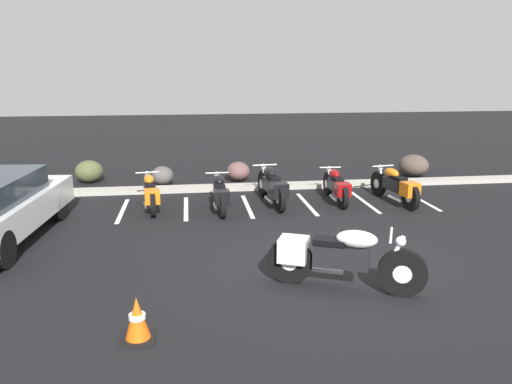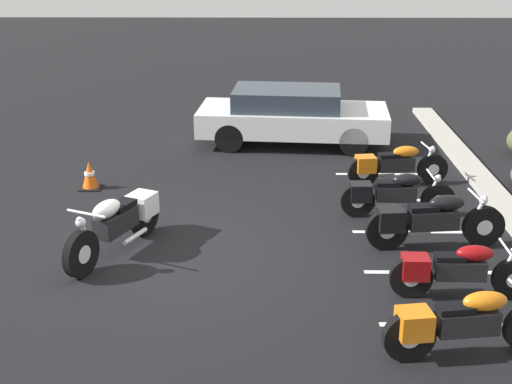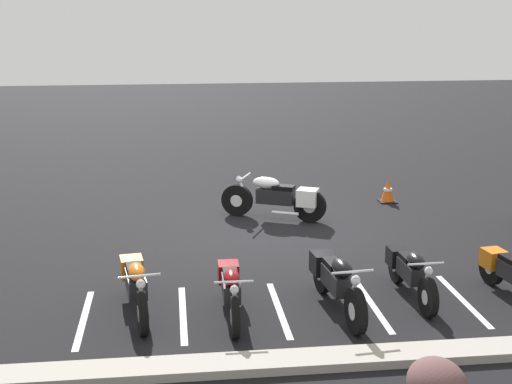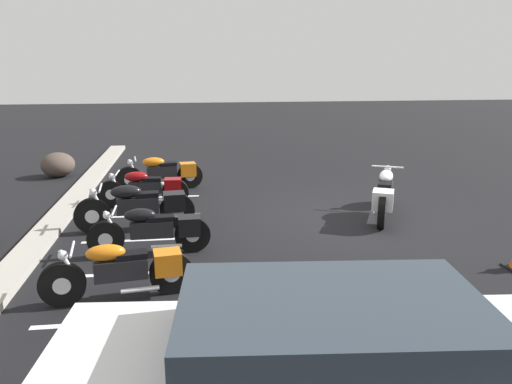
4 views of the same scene
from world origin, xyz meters
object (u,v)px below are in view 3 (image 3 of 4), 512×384
Objects in this scene: parked_bike_3 at (231,288)px; landscape_rock_3 at (437,383)px; motorcycle_white_featured at (278,197)px; parked_bike_1 at (410,271)px; parked_bike_2 at (336,279)px; parked_bike_4 at (136,283)px; traffic_cone at (388,191)px.

parked_bike_3 reaches higher than landscape_rock_3.
motorcycle_white_featured reaches higher than parked_bike_1.
parked_bike_1 is at bearing 99.47° from parked_bike_2.
parked_bike_2 is 1.06× the size of parked_bike_4.
parked_bike_4 is at bearing -100.40° from parked_bike_3.
parked_bike_2 is 4.02× the size of traffic_cone.
parked_bike_1 is 1.33m from parked_bike_2.
parked_bike_1 reaches higher than parked_bike_3.
parked_bike_1 is 4.30m from parked_bike_4.
traffic_cone is (-5.65, -5.64, -0.18)m from parked_bike_4.
parked_bike_2 is (1.28, 0.35, 0.05)m from parked_bike_1.
parked_bike_3 is 2.41× the size of landscape_rock_3.
parked_bike_4 is (1.41, -0.28, 0.03)m from parked_bike_3.
parked_bike_3 is (1.44, 4.82, -0.08)m from motorcycle_white_featured.
landscape_rock_3 is (-2.13, 2.83, -0.13)m from parked_bike_3.
motorcycle_white_featured is 2.69× the size of landscape_rock_3.
motorcycle_white_featured is 7.68m from landscape_rock_3.
traffic_cone is (-2.79, -1.11, -0.23)m from motorcycle_white_featured.
parked_bike_2 is 2.90m from landscape_rock_3.
parked_bike_1 is at bearing 76.34° from traffic_cone.
parked_bike_3 is at bearing -84.27° from parked_bike_1.
parked_bike_2 is at bearing 65.99° from traffic_cone.
parked_bike_4 is at bearing -100.80° from parked_bike_2.
parked_bike_3 is (1.60, 0.02, -0.05)m from parked_bike_2.
motorcycle_white_featured reaches higher than parked_bike_4.
traffic_cone is (-2.63, -5.91, -0.21)m from parked_bike_2.
parked_bike_4 is 2.57× the size of landscape_rock_3.
motorcycle_white_featured reaches higher than parked_bike_3.
parked_bike_4 is (4.29, 0.08, 0.02)m from parked_bike_1.
parked_bike_3 is at bearing -53.04° from landscape_rock_3.
parked_bike_4 is 4.72m from landscape_rock_3.
traffic_cone is at bearing 126.61° from parked_bike_4.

